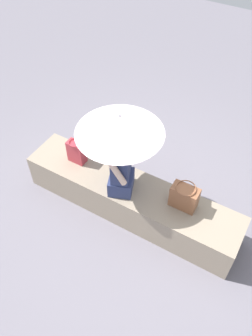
# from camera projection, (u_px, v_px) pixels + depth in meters

# --- Properties ---
(ground_plane) EXTENTS (14.00, 14.00, 0.00)m
(ground_plane) POSITION_uv_depth(u_px,v_px,m) (130.00, 210.00, 4.58)
(ground_plane) COLOR slate
(stone_bench) EXTENTS (2.85, 0.60, 0.50)m
(stone_bench) POSITION_uv_depth(u_px,v_px,m) (130.00, 199.00, 4.40)
(stone_bench) COLOR gray
(stone_bench) RESTS_ON ground
(person_seated) EXTENTS (0.39, 0.51, 0.90)m
(person_seated) POSITION_uv_depth(u_px,v_px,m) (121.00, 166.00, 3.91)
(person_seated) COLOR navy
(person_seated) RESTS_ON stone_bench
(parasol) EXTENTS (0.96, 0.96, 1.11)m
(parasol) POSITION_uv_depth(u_px,v_px,m) (120.00, 124.00, 3.51)
(parasol) COLOR #B7B7BC
(parasol) RESTS_ON stone_bench
(handbag_black) EXTENTS (0.32, 0.23, 0.33)m
(handbag_black) POSITION_uv_depth(u_px,v_px,m) (184.00, 197.00, 3.90)
(handbag_black) COLOR brown
(handbag_black) RESTS_ON stone_bench
(tote_bag_canvas) EXTENTS (0.23, 0.17, 0.33)m
(tote_bag_canvas) POSITION_uv_depth(u_px,v_px,m) (77.00, 152.00, 4.39)
(tote_bag_canvas) COLOR #B2333D
(tote_bag_canvas) RESTS_ON stone_bench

